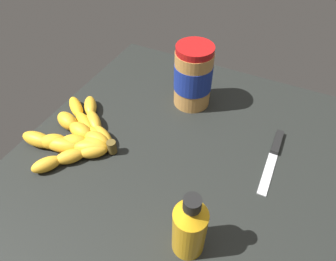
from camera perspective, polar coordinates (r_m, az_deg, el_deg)
ground_plane at (r=65.71cm, az=2.09°, el=-5.74°), size 71.79×67.04×4.09cm
banana_bunch at (r=68.49cm, az=-16.91°, el=-0.94°), size 25.71×20.92×3.60cm
peanut_butter_jar at (r=71.85cm, az=4.88°, el=10.39°), size 9.21×9.21×15.91cm
honey_bottle at (r=47.91cm, az=4.20°, el=-18.12°), size 5.42×5.42×14.46cm
butter_knife at (r=67.28cm, az=19.71°, el=-4.44°), size 18.15×1.87×1.20cm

